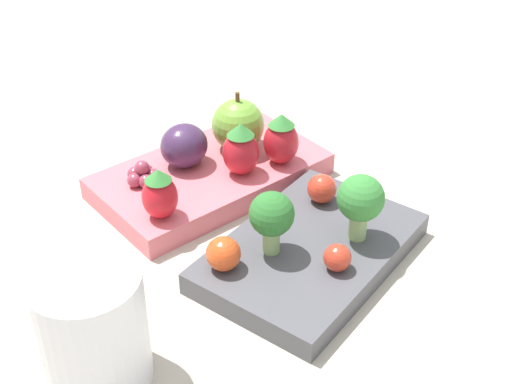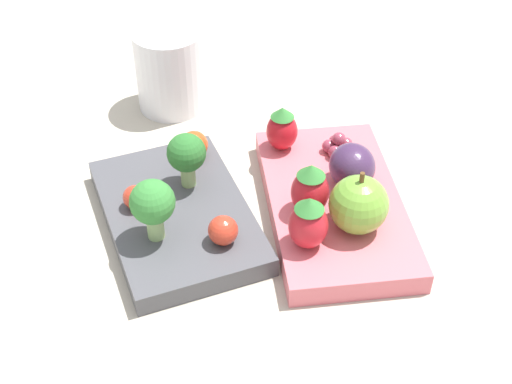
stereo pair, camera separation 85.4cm
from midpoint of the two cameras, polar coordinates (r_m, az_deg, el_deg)
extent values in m
plane|color=#BCB29E|center=(0.47, -31.76, -34.52)|extent=(4.00, 4.00, 0.00)
cube|color=#4C4C51|center=(0.43, -29.16, -41.91)|extent=(0.20, 0.15, 0.02)
cube|color=#DB6670|center=(0.50, -32.87, -26.75)|extent=(0.22, 0.13, 0.02)
cylinder|color=#93B770|center=(0.43, -35.49, -40.66)|extent=(0.01, 0.01, 0.02)
sphere|color=#2D702D|center=(0.40, -37.04, -39.48)|extent=(0.04, 0.04, 0.04)
cylinder|color=#93B770|center=(0.40, -23.10, -41.58)|extent=(0.01, 0.01, 0.02)
sphere|color=#388438|center=(0.38, -24.31, -40.45)|extent=(0.04, 0.04, 0.04)
sphere|color=#DB4C1E|center=(0.44, -42.41, -40.77)|extent=(0.03, 0.03, 0.03)
sphere|color=red|center=(0.42, -24.21, -34.18)|extent=(0.03, 0.03, 0.03)
sphere|color=red|center=(0.40, -29.35, -45.75)|extent=(0.02, 0.02, 0.02)
sphere|color=#70A838|center=(0.47, -29.58, -21.92)|extent=(0.05, 0.05, 0.05)
cylinder|color=brown|center=(0.45, -30.65, -19.84)|extent=(0.00, 0.00, 0.01)
ellipsoid|color=red|center=(0.46, -31.51, -26.66)|extent=(0.03, 0.03, 0.04)
cone|color=#388438|center=(0.44, -32.53, -25.04)|extent=(0.02, 0.02, 0.01)
ellipsoid|color=red|center=(0.47, -43.46, -31.07)|extent=(0.03, 0.03, 0.04)
cone|color=#388438|center=(0.46, -44.68, -29.73)|extent=(0.02, 0.02, 0.01)
ellipsoid|color=red|center=(0.45, -25.92, -25.70)|extent=(0.03, 0.03, 0.04)
cone|color=#388438|center=(0.43, -26.77, -24.06)|extent=(0.02, 0.02, 0.01)
ellipsoid|color=#42284C|center=(0.49, -36.92, -24.01)|extent=(0.05, 0.04, 0.04)
sphere|color=#93384C|center=(0.51, -42.29, -26.73)|extent=(0.01, 0.01, 0.01)
sphere|color=#93384C|center=(0.50, -41.45, -27.25)|extent=(0.01, 0.01, 0.01)
sphere|color=#93384C|center=(0.50, -40.34, -26.60)|extent=(0.01, 0.01, 0.01)
sphere|color=#93384C|center=(0.51, -40.52, -25.69)|extent=(0.01, 0.01, 0.01)
sphere|color=#93384C|center=(0.51, -41.71, -25.78)|extent=(0.01, 0.01, 0.01)
sphere|color=#93384C|center=(0.50, -41.70, -25.83)|extent=(0.01, 0.01, 0.01)
cylinder|color=white|center=(0.48, -61.57, -43.40)|extent=(0.07, 0.07, 0.09)
camera|label=1|loc=(0.43, -145.55, -34.23)|focal=50.00mm
camera|label=2|loc=(0.43, 34.45, 34.23)|focal=50.00mm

